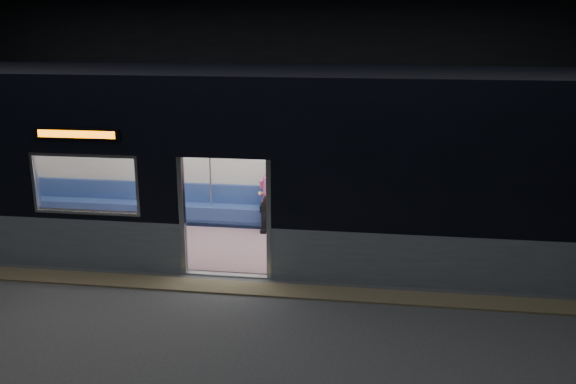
# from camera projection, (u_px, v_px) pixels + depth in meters

# --- Properties ---
(station_floor) EXTENTS (24.00, 14.00, 0.01)m
(station_floor) POSITION_uv_depth(u_px,v_px,m) (211.00, 303.00, 9.37)
(station_floor) COLOR #47494C
(station_floor) RESTS_ON ground
(station_envelope) EXTENTS (24.00, 14.00, 5.00)m
(station_envelope) POSITION_uv_depth(u_px,v_px,m) (202.00, 59.00, 8.39)
(station_envelope) COLOR black
(station_envelope) RESTS_ON station_floor
(tactile_strip) EXTENTS (22.80, 0.50, 0.03)m
(tactile_strip) POSITION_uv_depth(u_px,v_px,m) (220.00, 287.00, 9.89)
(tactile_strip) COLOR #8C7F59
(tactile_strip) RESTS_ON station_floor
(metro_car) EXTENTS (18.00, 3.04, 3.35)m
(metro_car) POSITION_uv_depth(u_px,v_px,m) (243.00, 152.00, 11.30)
(metro_car) COLOR #8694A0
(metro_car) RESTS_ON station_floor
(passenger) EXTENTS (0.38, 0.64, 1.30)m
(passenger) POSITION_uv_depth(u_px,v_px,m) (271.00, 194.00, 12.50)
(passenger) COLOR black
(passenger) RESTS_ON metro_car
(handbag) EXTENTS (0.35, 0.33, 0.14)m
(handbag) POSITION_uv_depth(u_px,v_px,m) (271.00, 201.00, 12.33)
(handbag) COLOR black
(handbag) RESTS_ON passenger
(transit_map) EXTENTS (1.04, 0.03, 0.68)m
(transit_map) POSITION_uv_depth(u_px,v_px,m) (382.00, 159.00, 12.30)
(transit_map) COLOR white
(transit_map) RESTS_ON metro_car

